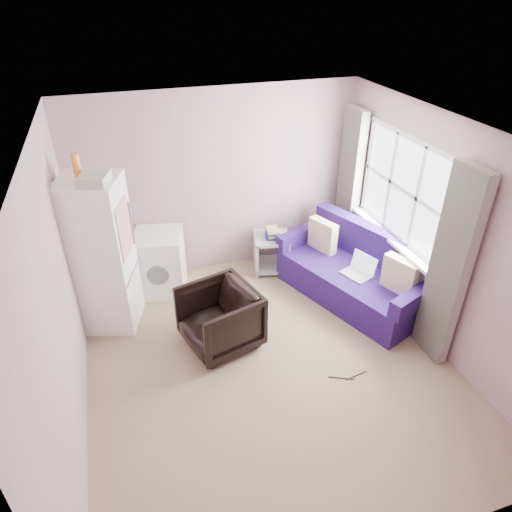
{
  "coord_description": "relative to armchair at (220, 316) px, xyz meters",
  "views": [
    {
      "loc": [
        -1.24,
        -3.44,
        3.62
      ],
      "look_at": [
        0.05,
        0.6,
        1.0
      ],
      "focal_mm": 32.0,
      "sensor_mm": 36.0,
      "label": 1
    }
  ],
  "objects": [
    {
      "name": "sofa",
      "position": [
        1.9,
        0.36,
        -0.07
      ],
      "size": [
        1.57,
        2.19,
        0.89
      ],
      "rotation": [
        0.0,
        0.0,
        0.38
      ],
      "color": "navy",
      "rests_on": "ground"
    },
    {
      "name": "armchair",
      "position": [
        0.0,
        0.0,
        0.0
      ],
      "size": [
        0.89,
        0.93,
        0.79
      ],
      "primitive_type": "imported",
      "rotation": [
        0.0,
        0.0,
        -1.3
      ],
      "color": "black",
      "rests_on": "ground"
    },
    {
      "name": "fridge",
      "position": [
        -1.15,
        0.81,
        0.54
      ],
      "size": [
        0.79,
        0.79,
        2.09
      ],
      "rotation": [
        0.0,
        0.0,
        -0.3
      ],
      "color": "white",
      "rests_on": "ground"
    },
    {
      "name": "washing_machine",
      "position": [
        -0.48,
        1.26,
        0.04
      ],
      "size": [
        0.72,
        0.72,
        0.84
      ],
      "rotation": [
        0.0,
        0.0,
        -0.24
      ],
      "color": "white",
      "rests_on": "ground"
    },
    {
      "name": "floor_cables",
      "position": [
        1.16,
        -0.93,
        -0.39
      ],
      "size": [
        0.43,
        0.13,
        0.01
      ],
      "rotation": [
        0.0,
        0.0,
        -0.09
      ],
      "color": "black",
      "rests_on": "ground"
    },
    {
      "name": "window_dressing",
      "position": [
        2.21,
        0.25,
        0.71
      ],
      "size": [
        0.17,
        2.62,
        2.18
      ],
      "color": "white",
      "rests_on": "ground"
    },
    {
      "name": "room",
      "position": [
        0.44,
        -0.45,
        0.86
      ],
      "size": [
        3.84,
        4.24,
        2.54
      ],
      "color": "#978163",
      "rests_on": "ground"
    },
    {
      "name": "side_table",
      "position": [
        1.06,
        1.29,
        -0.09
      ],
      "size": [
        0.58,
        0.58,
        0.65
      ],
      "rotation": [
        0.0,
        0.0,
        -0.24
      ],
      "color": "#9FA19D",
      "rests_on": "ground"
    }
  ]
}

